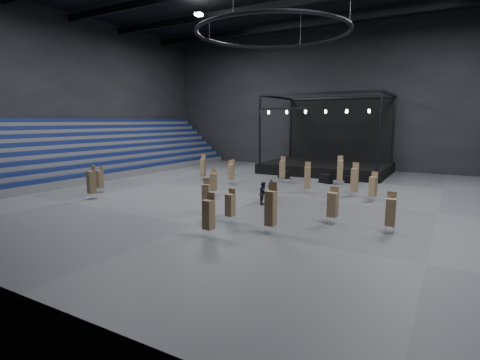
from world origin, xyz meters
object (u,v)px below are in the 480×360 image
Objects in this scene: flight_case_left at (284,175)px; crew_member at (264,193)px; chair_stack_6 at (333,204)px; chair_stack_10 at (91,181)px; chair_stack_0 at (232,167)px; chair_stack_3 at (100,179)px; chair_stack_14 at (209,214)px; chair_stack_9 at (373,186)px; man_center at (271,189)px; chair_stack_15 at (230,204)px; chair_stack_5 at (355,179)px; chair_stack_11 at (203,167)px; chair_stack_16 at (231,171)px; chair_stack_12 at (282,169)px; chair_stack_1 at (206,196)px; chair_stack_4 at (307,177)px; stage at (328,160)px; chair_stack_8 at (214,181)px; chair_stack_2 at (391,211)px; flight_case_right at (351,180)px; chair_stack_7 at (271,207)px; chair_stack_13 at (340,170)px; flight_case_mid at (326,179)px.

flight_case_left is 13.06m from crew_member.
chair_stack_10 is at bearing -168.42° from chair_stack_6.
chair_stack_0 is 0.80× the size of chair_stack_3.
chair_stack_14 is at bearing 166.66° from crew_member.
chair_stack_9 is 7.84m from man_center.
chair_stack_6 reaches higher than chair_stack_15.
chair_stack_3 is at bearing -152.69° from chair_stack_5.
chair_stack_11 reaches higher than chair_stack_16.
man_center is (2.62, -8.21, -0.55)m from chair_stack_12.
chair_stack_9 is (8.77, 9.78, -0.05)m from chair_stack_1.
chair_stack_0 is 12.38m from chair_stack_4.
chair_stack_14 is (2.88, -3.87, -0.00)m from chair_stack_1.
chair_stack_9 reaches higher than chair_stack_0.
chair_stack_0 is at bearing 159.33° from chair_stack_12.
stage is 16.59m from chair_stack_9.
man_center is (9.39, -9.57, -0.19)m from chair_stack_0.
chair_stack_16 is 1.36× the size of crew_member.
chair_stack_3 is at bearing 165.80° from chair_stack_14.
chair_stack_4 is (5.05, -6.67, 0.99)m from flight_case_left.
chair_stack_5 is (7.07, 10.99, 0.17)m from chair_stack_1.
chair_stack_8 is 11.30m from chair_stack_14.
chair_stack_16 reaches higher than chair_stack_15.
chair_stack_16 reaches higher than crew_member.
chair_stack_1 reaches higher than chair_stack_16.
chair_stack_2 is 23.64m from chair_stack_3.
chair_stack_3 is at bearing -178.15° from chair_stack_8.
chair_stack_12 is (-9.75, 4.99, 0.13)m from chair_stack_9.
crew_member is (1.10, -19.74, -0.60)m from stage.
chair_stack_6 is at bearing -83.86° from chair_stack_9.
stage is 5.21× the size of chair_stack_4.
chair_stack_4 is 8.25m from chair_stack_16.
chair_stack_8 reaches higher than chair_stack_15.
chair_stack_16 reaches higher than flight_case_left.
chair_stack_2 reaches higher than chair_stack_15.
stage is 8.24m from flight_case_right.
chair_stack_11 is at bearing 80.77° from chair_stack_3.
chair_stack_10 is (-16.31, 1.23, -0.07)m from chair_stack_7.
chair_stack_14 reaches higher than chair_stack_15.
chair_stack_1 is 1.08× the size of chair_stack_3.
chair_stack_6 is 1.00× the size of chair_stack_9.
chair_stack_2 is 18.81m from chair_stack_16.
chair_stack_1 is 1.10× the size of chair_stack_8.
chair_stack_2 is at bearing -49.80° from flight_case_left.
chair_stack_13 reaches higher than chair_stack_15.
chair_stack_0 is at bearing 163.46° from chair_stack_13.
chair_stack_16 is at bearing 126.11° from chair_stack_15.
chair_stack_6 is at bearing -82.78° from chair_stack_5.
chair_stack_4 is 1.58× the size of crew_member.
flight_case_mid is 0.48× the size of chair_stack_4.
chair_stack_14 reaches higher than chair_stack_0.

